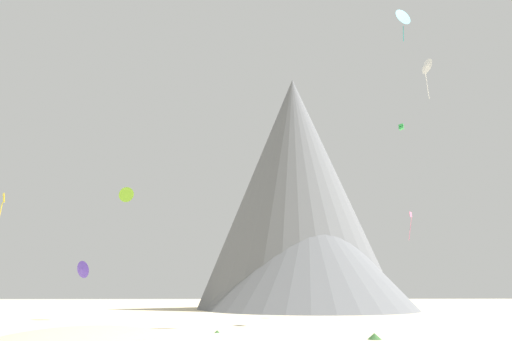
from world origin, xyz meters
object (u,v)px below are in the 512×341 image
at_px(kite_pink_mid, 411,220).
at_px(bush_low_patch, 374,336).
at_px(kite_yellow_low, 2,205).
at_px(kite_cyan_high, 402,18).
at_px(kite_white_high, 426,66).
at_px(kite_lime_mid, 127,195).
at_px(bush_far_left, 217,334).
at_px(rock_massif, 296,210).
at_px(kite_green_high, 401,127).
at_px(kite_indigo_low, 82,270).

bearing_deg(kite_pink_mid, bush_low_patch, 58.37).
relative_size(kite_yellow_low, kite_cyan_high, 0.96).
bearing_deg(kite_cyan_high, kite_white_high, -160.65).
distance_m(kite_lime_mid, kite_yellow_low, 29.05).
distance_m(kite_pink_mid, kite_white_high, 22.11).
bearing_deg(bush_far_left, rock_massif, 76.67).
bearing_deg(kite_white_high, kite_green_high, 160.89).
xyz_separation_m(bush_far_left, kite_green_high, (29.22, 31.77, 30.40)).
bearing_deg(kite_green_high, bush_low_patch, -176.34).
bearing_deg(kite_white_high, bush_far_left, -73.22).
relative_size(kite_yellow_low, kite_pink_mid, 1.09).
distance_m(bush_low_patch, kite_cyan_high, 42.89).
bearing_deg(kite_lime_mid, bush_far_left, 121.96).
xyz_separation_m(kite_yellow_low, kite_green_high, (50.35, 28.56, 18.74)).
relative_size(kite_lime_mid, kite_green_high, 2.19).
relative_size(rock_massif, kite_pink_mid, 16.23).
bearing_deg(rock_massif, kite_cyan_high, -80.60).
height_order(kite_pink_mid, kite_cyan_high, kite_cyan_high).
xyz_separation_m(bush_far_left, kite_white_high, (27.90, 16.68, 34.04)).
bearing_deg(bush_low_patch, kite_white_high, 50.74).
relative_size(kite_yellow_low, kite_white_high, 0.76).
bearing_deg(kite_white_high, kite_cyan_high, -62.59).
relative_size(bush_low_patch, kite_green_high, 1.10).
bearing_deg(kite_cyan_high, bush_low_patch, 31.65).
bearing_deg(kite_white_high, bush_low_patch, -53.37).
bearing_deg(bush_low_patch, kite_green_high, 64.28).
bearing_deg(kite_pink_mid, kite_green_high, -111.78).
distance_m(bush_far_left, kite_green_high, 52.80).
bearing_deg(rock_massif, kite_indigo_low, -135.13).
distance_m(kite_white_high, kite_cyan_high, 7.74).
bearing_deg(kite_cyan_high, rock_massif, -102.77).
bearing_deg(kite_yellow_low, kite_lime_mid, 2.80).
xyz_separation_m(rock_massif, kite_cyan_high, (8.44, -51.01, 17.73)).
relative_size(bush_far_left, rock_massif, 0.02).
distance_m(bush_far_left, kite_indigo_low, 35.60).
height_order(bush_far_left, kite_yellow_low, kite_yellow_low).
relative_size(bush_low_patch, rock_massif, 0.02).
distance_m(bush_low_patch, kite_pink_mid, 32.98).
bearing_deg(kite_cyan_high, kite_yellow_low, -9.99).
distance_m(bush_low_patch, kite_green_high, 47.49).
bearing_deg(kite_cyan_high, kite_pink_mid, -128.28).
height_order(bush_low_patch, kite_white_high, kite_white_high).
bearing_deg(bush_far_left, kite_pink_mid, 43.14).
height_order(bush_far_left, bush_low_patch, bush_far_left).
xyz_separation_m(kite_indigo_low, kite_cyan_high, (44.25, -15.37, 32.61)).
distance_m(kite_green_high, kite_white_high, 15.58).
bearing_deg(rock_massif, kite_white_high, -74.86).
height_order(rock_massif, kite_yellow_low, rock_massif).
distance_m(kite_yellow_low, kite_green_high, 60.85).
xyz_separation_m(bush_far_left, bush_low_patch, (13.42, -1.03, -0.10)).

